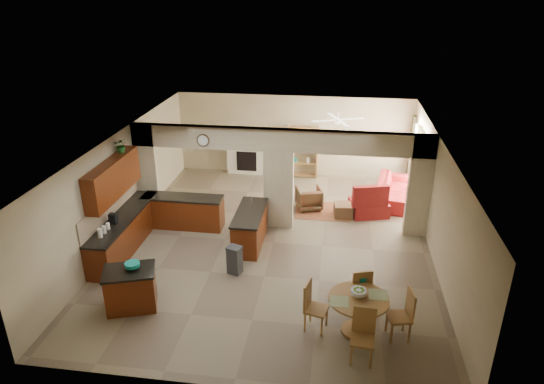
# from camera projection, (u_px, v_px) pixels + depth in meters

# --- Properties ---
(floor) EXTENTS (10.00, 10.00, 0.00)m
(floor) POSITION_uv_depth(u_px,v_px,m) (274.00, 243.00, 12.72)
(floor) COLOR #796E53
(floor) RESTS_ON ground
(ceiling) EXTENTS (10.00, 10.00, 0.00)m
(ceiling) POSITION_uv_depth(u_px,v_px,m) (274.00, 140.00, 11.60)
(ceiling) COLOR white
(ceiling) RESTS_ON wall_back
(wall_back) EXTENTS (8.00, 0.00, 8.00)m
(wall_back) POSITION_uv_depth(u_px,v_px,m) (293.00, 136.00, 16.70)
(wall_back) COLOR #C0B48C
(wall_back) RESTS_ON floor
(wall_front) EXTENTS (8.00, 0.00, 8.00)m
(wall_front) POSITION_uv_depth(u_px,v_px,m) (230.00, 321.00, 7.62)
(wall_front) COLOR #C0B48C
(wall_front) RESTS_ON floor
(wall_left) EXTENTS (0.00, 10.00, 10.00)m
(wall_left) POSITION_uv_depth(u_px,v_px,m) (122.00, 185.00, 12.67)
(wall_left) COLOR #C0B48C
(wall_left) RESTS_ON floor
(wall_right) EXTENTS (0.00, 10.00, 10.00)m
(wall_right) POSITION_uv_depth(u_px,v_px,m) (438.00, 203.00, 11.65)
(wall_right) COLOR #C0B48C
(wall_right) RESTS_ON floor
(partition_left_pier) EXTENTS (0.60, 0.25, 2.80)m
(partition_left_pier) POSITION_uv_depth(u_px,v_px,m) (148.00, 172.00, 13.54)
(partition_left_pier) COLOR #C0B48C
(partition_left_pier) RESTS_ON floor
(partition_center_pier) EXTENTS (0.80, 0.25, 2.20)m
(partition_center_pier) POSITION_uv_depth(u_px,v_px,m) (279.00, 189.00, 13.19)
(partition_center_pier) COLOR #C0B48C
(partition_center_pier) RESTS_ON floor
(partition_right_pier) EXTENTS (0.60, 0.25, 2.80)m
(partition_right_pier) POSITION_uv_depth(u_px,v_px,m) (420.00, 187.00, 12.60)
(partition_right_pier) COLOR #C0B48C
(partition_right_pier) RESTS_ON floor
(partition_header) EXTENTS (8.00, 0.25, 0.60)m
(partition_header) POSITION_uv_depth(u_px,v_px,m) (279.00, 140.00, 12.63)
(partition_header) COLOR #C0B48C
(partition_header) RESTS_ON partition_center_pier
(kitchen_counter) EXTENTS (2.52, 3.29, 1.48)m
(kitchen_counter) POSITION_uv_depth(u_px,v_px,m) (149.00, 223.00, 12.72)
(kitchen_counter) COLOR #461708
(kitchen_counter) RESTS_ON floor
(upper_cabinets) EXTENTS (0.35, 2.40, 0.90)m
(upper_cabinets) POSITION_uv_depth(u_px,v_px,m) (113.00, 179.00, 11.71)
(upper_cabinets) COLOR #461708
(upper_cabinets) RESTS_ON wall_left
(peninsula) EXTENTS (0.70, 1.85, 0.91)m
(peninsula) POSITION_uv_depth(u_px,v_px,m) (250.00, 228.00, 12.51)
(peninsula) COLOR #461708
(peninsula) RESTS_ON floor
(wall_clock) EXTENTS (0.34, 0.03, 0.34)m
(wall_clock) POSITION_uv_depth(u_px,v_px,m) (203.00, 140.00, 12.77)
(wall_clock) COLOR #4B3519
(wall_clock) RESTS_ON partition_header
(rug) EXTENTS (1.60, 1.30, 0.01)m
(rug) POSITION_uv_depth(u_px,v_px,m) (323.00, 211.00, 14.47)
(rug) COLOR #955836
(rug) RESTS_ON floor
(fireplace) EXTENTS (1.60, 0.35, 1.20)m
(fireplace) POSITION_uv_depth(u_px,v_px,m) (247.00, 157.00, 17.06)
(fireplace) COLOR white
(fireplace) RESTS_ON floor
(shelving_unit) EXTENTS (1.00, 0.32, 1.80)m
(shelving_unit) POSITION_uv_depth(u_px,v_px,m) (303.00, 152.00, 16.69)
(shelving_unit) COLOR #9F6E37
(shelving_unit) RESTS_ON floor
(window_a) EXTENTS (0.02, 0.90, 1.90)m
(window_a) POSITION_uv_depth(u_px,v_px,m) (422.00, 176.00, 13.82)
(window_a) COLOR white
(window_a) RESTS_ON wall_right
(window_b) EXTENTS (0.02, 0.90, 1.90)m
(window_b) POSITION_uv_depth(u_px,v_px,m) (414.00, 156.00, 15.36)
(window_b) COLOR white
(window_b) RESTS_ON wall_right
(glazed_door) EXTENTS (0.02, 0.70, 2.10)m
(glazed_door) POSITION_uv_depth(u_px,v_px,m) (418.00, 170.00, 14.65)
(glazed_door) COLOR white
(glazed_door) RESTS_ON wall_right
(drape_a_left) EXTENTS (0.10, 0.28, 2.30)m
(drape_a_left) POSITION_uv_depth(u_px,v_px,m) (424.00, 184.00, 13.28)
(drape_a_left) COLOR #3A2017
(drape_a_left) RESTS_ON wall_right
(drape_a_right) EXTENTS (0.10, 0.28, 2.30)m
(drape_a_right) POSITION_uv_depth(u_px,v_px,m) (418.00, 168.00, 14.37)
(drape_a_right) COLOR #3A2017
(drape_a_right) RESTS_ON wall_right
(drape_b_left) EXTENTS (0.10, 0.28, 2.30)m
(drape_b_left) POSITION_uv_depth(u_px,v_px,m) (416.00, 163.00, 14.82)
(drape_b_left) COLOR #3A2017
(drape_b_left) RESTS_ON wall_right
(drape_b_right) EXTENTS (0.10, 0.28, 2.30)m
(drape_b_right) POSITION_uv_depth(u_px,v_px,m) (411.00, 150.00, 15.91)
(drape_b_right) COLOR #3A2017
(drape_b_right) RESTS_ON wall_right
(ceiling_fan) EXTENTS (1.00, 1.00, 0.10)m
(ceiling_fan) POSITION_uv_depth(u_px,v_px,m) (338.00, 120.00, 14.23)
(ceiling_fan) COLOR white
(ceiling_fan) RESTS_ON ceiling
(kitchen_island) EXTENTS (1.22, 1.03, 0.90)m
(kitchen_island) POSITION_uv_depth(u_px,v_px,m) (131.00, 289.00, 10.04)
(kitchen_island) COLOR #461708
(kitchen_island) RESTS_ON floor
(teal_bowl) EXTENTS (0.30, 0.30, 0.14)m
(teal_bowl) POSITION_uv_depth(u_px,v_px,m) (132.00, 266.00, 9.89)
(teal_bowl) COLOR teal
(teal_bowl) RESTS_ON kitchen_island
(trash_can) EXTENTS (0.37, 0.34, 0.64)m
(trash_can) POSITION_uv_depth(u_px,v_px,m) (235.00, 261.00, 11.29)
(trash_can) COLOR #2D2D30
(trash_can) RESTS_ON floor
(dining_table) EXTENTS (1.16, 1.16, 0.79)m
(dining_table) POSITION_uv_depth(u_px,v_px,m) (358.00, 310.00, 9.28)
(dining_table) COLOR #9F6E37
(dining_table) RESTS_ON floor
(fruit_bowl) EXTENTS (0.30, 0.30, 0.16)m
(fruit_bowl) POSITION_uv_depth(u_px,v_px,m) (359.00, 293.00, 9.20)
(fruit_bowl) COLOR #6EAE25
(fruit_bowl) RESTS_ON dining_table
(sofa) EXTENTS (2.47, 1.29, 0.69)m
(sofa) POSITION_uv_depth(u_px,v_px,m) (392.00, 190.00, 15.07)
(sofa) COLOR maroon
(sofa) RESTS_ON floor
(chaise) EXTENTS (1.22, 1.08, 0.41)m
(chaise) POSITION_uv_depth(u_px,v_px,m) (369.00, 208.00, 14.20)
(chaise) COLOR maroon
(chaise) RESTS_ON floor
(armchair) EXTENTS (0.89, 0.90, 0.66)m
(armchair) POSITION_uv_depth(u_px,v_px,m) (309.00, 198.00, 14.51)
(armchair) COLOR maroon
(armchair) RESTS_ON floor
(ottoman) EXTENTS (0.57, 0.57, 0.38)m
(ottoman) POSITION_uv_depth(u_px,v_px,m) (343.00, 210.00, 14.08)
(ottoman) COLOR maroon
(ottoman) RESTS_ON floor
(plant) EXTENTS (0.39, 0.36, 0.37)m
(plant) POSITION_uv_depth(u_px,v_px,m) (121.00, 145.00, 12.05)
(plant) COLOR #144C16
(plant) RESTS_ON upper_cabinets
(chair_north) EXTENTS (0.53, 0.53, 1.02)m
(chair_north) POSITION_uv_depth(u_px,v_px,m) (360.00, 289.00, 9.86)
(chair_north) COLOR #9F6E37
(chair_north) RESTS_ON floor
(chair_east) EXTENTS (0.49, 0.49, 1.02)m
(chair_east) POSITION_uv_depth(u_px,v_px,m) (404.00, 313.00, 9.15)
(chair_east) COLOR #9F6E37
(chair_east) RESTS_ON floor
(chair_south) EXTENTS (0.46, 0.46, 1.02)m
(chair_south) POSITION_uv_depth(u_px,v_px,m) (363.00, 332.00, 8.65)
(chair_south) COLOR #9F6E37
(chair_south) RESTS_ON floor
(chair_west) EXTENTS (0.51, 0.51, 1.02)m
(chair_west) POSITION_uv_depth(u_px,v_px,m) (312.00, 304.00, 9.40)
(chair_west) COLOR #9F6E37
(chair_west) RESTS_ON floor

